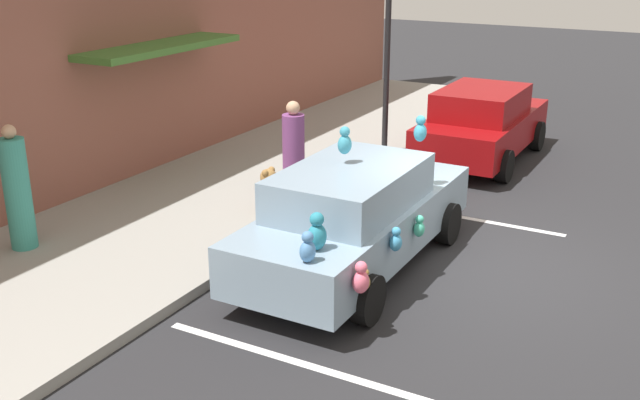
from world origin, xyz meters
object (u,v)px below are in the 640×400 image
pedestrian_near_shopfront (294,153)px  pedestrian_walking_past (17,192)px  teddy_bear_on_sidewalk (269,191)px  street_lamp_post (388,38)px  parked_sedan_behind (482,123)px  plush_covered_car (356,215)px

pedestrian_near_shopfront → pedestrian_walking_past: size_ratio=0.92×
teddy_bear_on_sidewalk → pedestrian_walking_past: size_ratio=0.41×
pedestrian_near_shopfront → street_lamp_post: bearing=-3.6°
teddy_bear_on_sidewalk → street_lamp_post: 4.69m
parked_sedan_behind → pedestrian_walking_past: size_ratio=2.26×
street_lamp_post → plush_covered_car: bearing=-160.1°
teddy_bear_on_sidewalk → pedestrian_near_shopfront: bearing=1.4°
pedestrian_near_shopfront → parked_sedan_behind: bearing=-25.6°
street_lamp_post → pedestrian_near_shopfront: size_ratio=2.27×
teddy_bear_on_sidewalk → pedestrian_walking_past: 3.84m
street_lamp_post → pedestrian_near_shopfront: bearing=176.4°
parked_sedan_behind → pedestrian_walking_past: 9.20m
plush_covered_car → street_lamp_post: size_ratio=1.20×
plush_covered_car → street_lamp_post: 5.84m
parked_sedan_behind → teddy_bear_on_sidewalk: parked_sedan_behind is taller
parked_sedan_behind → pedestrian_near_shopfront: pedestrian_near_shopfront is taller
teddy_bear_on_sidewalk → street_lamp_post: size_ratio=0.19×
pedestrian_near_shopfront → pedestrian_walking_past: 4.49m
street_lamp_post → pedestrian_walking_past: bearing=160.7°
teddy_bear_on_sidewalk → plush_covered_car: bearing=-115.9°
teddy_bear_on_sidewalk → pedestrian_near_shopfront: 0.95m
pedestrian_near_shopfront → pedestrian_walking_past: bearing=148.8°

